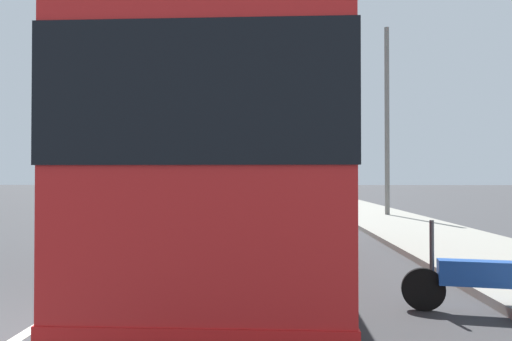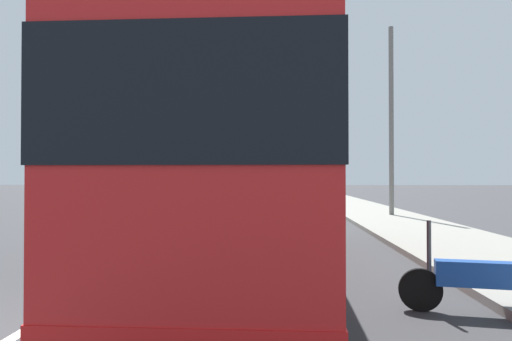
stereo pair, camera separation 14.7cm
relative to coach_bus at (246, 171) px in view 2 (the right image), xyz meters
name	(u,v)px [view 2 (the right image)]	position (x,y,z in m)	size (l,w,h in m)	color
sidewalk_curb	(430,234)	(5.61, -5.37, -1.88)	(110.00, 3.60, 0.14)	gray
lane_divider_line	(183,235)	(5.61, 2.38, -1.95)	(110.00, 0.16, 0.01)	silver
coach_bus	(246,171)	(0.00, 0.00, 0.00)	(11.66, 2.73, 3.34)	red
motorcycle_angled	(480,281)	(-2.94, -3.31, -1.50)	(0.48, 2.07, 1.24)	black
car_oncoming	(265,191)	(32.28, 0.44, -1.31)	(4.59, 2.13, 1.34)	black
car_far_distant	(198,193)	(25.80, 5.36, -1.26)	(4.14, 2.10, 1.49)	black
car_ahead_same_lane	(216,188)	(37.28, 5.48, -1.22)	(4.57, 1.96, 1.56)	red
car_behind_bus	(280,189)	(37.90, -0.84, -1.23)	(4.71, 1.91, 1.51)	gold
utility_pole	(391,122)	(12.33, -5.79, 2.40)	(0.21, 0.21, 8.70)	slate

